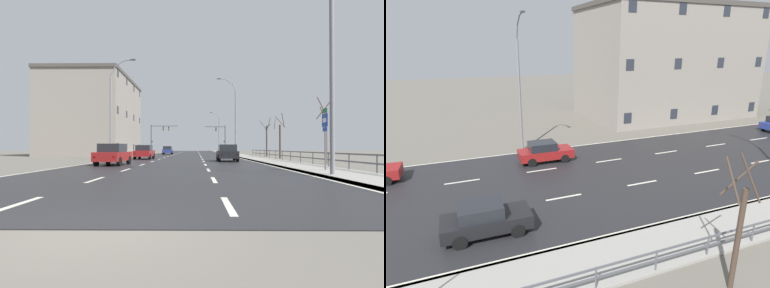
% 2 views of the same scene
% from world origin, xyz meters
% --- Properties ---
extents(ground_plane, '(160.00, 160.00, 0.12)m').
position_xyz_m(ground_plane, '(0.00, 48.00, -0.06)').
color(ground_plane, '#666056').
extents(road_asphalt_strip, '(14.00, 120.00, 0.03)m').
position_xyz_m(road_asphalt_strip, '(0.00, 60.00, 0.01)').
color(road_asphalt_strip, '#232326').
rests_on(road_asphalt_strip, ground).
extents(sidewalk_right, '(3.00, 120.00, 0.12)m').
position_xyz_m(sidewalk_right, '(8.43, 60.00, 0.06)').
color(sidewalk_right, gray).
rests_on(sidewalk_right, ground).
extents(guardrail, '(0.07, 36.26, 1.00)m').
position_xyz_m(guardrail, '(9.85, 22.34, 0.71)').
color(guardrail, '#515459').
rests_on(guardrail, ground).
extents(street_lamp_foreground, '(2.36, 0.24, 10.32)m').
position_xyz_m(street_lamp_foreground, '(7.45, 8.89, 5.06)').
color(street_lamp_foreground, slate).
rests_on(street_lamp_foreground, ground).
extents(street_lamp_midground, '(2.89, 0.24, 11.77)m').
position_xyz_m(street_lamp_midground, '(7.42, 42.08, 5.72)').
color(street_lamp_midground, slate).
rests_on(street_lamp_midground, ground).
extents(street_lamp_distant, '(2.43, 0.24, 10.40)m').
position_xyz_m(street_lamp_distant, '(7.45, 75.27, 5.10)').
color(street_lamp_distant, slate).
rests_on(street_lamp_distant, ground).
extents(street_lamp_left_bank, '(2.78, 0.24, 10.93)m').
position_xyz_m(street_lamp_left_bank, '(-7.41, 28.81, 5.32)').
color(street_lamp_left_bank, slate).
rests_on(street_lamp_left_bank, ground).
extents(highway_sign, '(0.09, 0.68, 3.37)m').
position_xyz_m(highway_sign, '(8.39, 11.55, 2.16)').
color(highway_sign, slate).
rests_on(highway_sign, ground).
extents(traffic_signal_right, '(4.42, 0.36, 6.03)m').
position_xyz_m(traffic_signal_right, '(7.15, 62.13, 3.92)').
color(traffic_signal_right, '#38383A').
rests_on(traffic_signal_right, ground).
extents(traffic_signal_left, '(5.81, 0.36, 6.16)m').
position_xyz_m(traffic_signal_left, '(-6.46, 61.53, 4.27)').
color(traffic_signal_left, '#38383A').
rests_on(traffic_signal_left, ground).
extents(car_far_left, '(1.86, 4.11, 1.57)m').
position_xyz_m(car_far_left, '(4.55, 24.31, 0.80)').
color(car_far_left, black).
rests_on(car_far_left, ground).
extents(car_distant, '(1.90, 4.13, 1.57)m').
position_xyz_m(car_distant, '(-4.09, 29.78, 0.80)').
color(car_distant, maroon).
rests_on(car_distant, ground).
extents(car_mid_centre, '(1.84, 4.10, 1.57)m').
position_xyz_m(car_mid_centre, '(-3.81, 55.25, 0.80)').
color(car_mid_centre, navy).
rests_on(car_mid_centre, ground).
extents(car_far_right, '(1.98, 4.17, 1.57)m').
position_xyz_m(car_far_right, '(-4.40, 17.83, 0.80)').
color(car_far_right, maroon).
rests_on(car_far_right, ground).
extents(brick_building, '(12.51, 20.42, 13.28)m').
position_xyz_m(brick_building, '(-15.90, 49.23, 6.65)').
color(brick_building, gray).
rests_on(brick_building, ground).
extents(bare_tree_near, '(1.18, 1.20, 5.28)m').
position_xyz_m(bare_tree_near, '(11.74, 19.60, 2.32)').
color(bare_tree_near, '#423328').
rests_on(bare_tree_near, ground).
extents(bare_tree_mid, '(1.36, 1.51, 5.34)m').
position_xyz_m(bare_tree_mid, '(11.57, 32.13, 2.31)').
color(bare_tree_mid, '#423328').
rests_on(bare_tree_mid, ground).
extents(bare_tree_far, '(1.51, 1.63, 5.64)m').
position_xyz_m(bare_tree_far, '(11.83, 40.19, 2.49)').
color(bare_tree_far, '#423328').
rests_on(bare_tree_far, ground).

